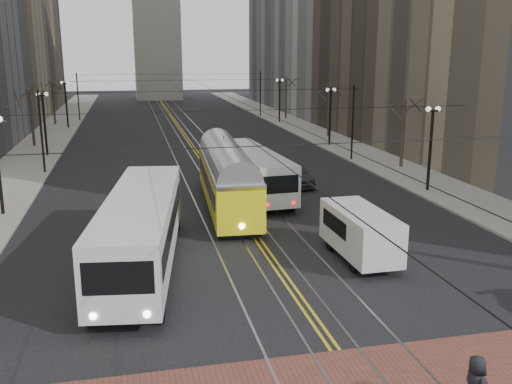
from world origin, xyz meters
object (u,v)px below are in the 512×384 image
transit_bus (141,232)px  sedan_grey (293,174)px  cargo_van (360,235)px  streetcar (227,183)px  rear_bus (253,173)px

transit_bus → sedan_grey: bearing=59.8°
transit_bus → cargo_van: 9.95m
streetcar → sedan_grey: size_ratio=2.72×
rear_bus → cargo_van: 13.25m
cargo_van → transit_bus: bearing=172.8°
transit_bus → streetcar: size_ratio=0.98×
transit_bus → cargo_van: size_ratio=2.50×
sedan_grey → cargo_van: bearing=-97.7°
transit_bus → rear_bus: 14.23m
streetcar → transit_bus: bearing=-117.3°
streetcar → rear_bus: size_ratio=1.17×
streetcar → cargo_van: 11.14m
rear_bus → sedan_grey: size_ratio=2.32×
sedan_grey → rear_bus: bearing=-150.4°
cargo_van → sedan_grey: 15.31m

